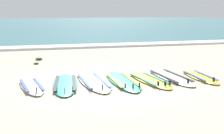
{
  "coord_description": "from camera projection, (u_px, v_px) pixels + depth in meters",
  "views": [
    {
      "loc": [
        -1.93,
        -7.46,
        1.84
      ],
      "look_at": [
        0.49,
        1.0,
        0.25
      ],
      "focal_mm": 50.37,
      "sensor_mm": 36.0,
      "label": 1
    }
  ],
  "objects": [
    {
      "name": "seaweed_clump_mid_sand",
      "position": [
        39.0,
        59.0,
        11.77
      ],
      "size": [
        0.27,
        0.22,
        0.09
      ],
      "primitive_type": "ellipsoid",
      "color": "#384723",
      "rests_on": "ground"
    },
    {
      "name": "surfboard_1",
      "position": [
        65.0,
        84.0,
        7.81
      ],
      "size": [
        0.95,
        2.49,
        0.18
      ],
      "color": "#2DB793",
      "rests_on": "ground"
    },
    {
      "name": "seaweed_clump_near_shoreline",
      "position": [
        36.0,
        63.0,
        10.86
      ],
      "size": [
        0.19,
        0.15,
        0.07
      ],
      "primitive_type": "ellipsoid",
      "color": "#384723",
      "rests_on": "ground"
    },
    {
      "name": "sea",
      "position": [
        36.0,
        24.0,
        43.47
      ],
      "size": [
        80.0,
        60.0,
        0.1
      ],
      "primitive_type": "cube",
      "color": "teal",
      "rests_on": "ground"
    },
    {
      "name": "wave_foam_strip",
      "position": [
        63.0,
        47.0,
        15.63
      ],
      "size": [
        80.0,
        1.15,
        0.11
      ],
      "primitive_type": "cube",
      "color": "white",
      "rests_on": "ground"
    },
    {
      "name": "surfboard_3",
      "position": [
        122.0,
        81.0,
        8.16
      ],
      "size": [
        0.75,
        2.51,
        0.18
      ],
      "color": "#2DB793",
      "rests_on": "ground"
    },
    {
      "name": "ground_plane",
      "position": [
        104.0,
        84.0,
        7.91
      ],
      "size": [
        80.0,
        80.0,
        0.0
      ],
      "primitive_type": "plane",
      "color": "#B7AD93"
    },
    {
      "name": "surfboard_5",
      "position": [
        170.0,
        77.0,
        8.67
      ],
      "size": [
        0.62,
        2.48,
        0.18
      ],
      "color": "white",
      "rests_on": "ground"
    },
    {
      "name": "surfboard_6",
      "position": [
        200.0,
        77.0,
        8.67
      ],
      "size": [
        0.66,
        1.99,
        0.18
      ],
      "color": "yellow",
      "rests_on": "ground"
    },
    {
      "name": "surfboard_4",
      "position": [
        149.0,
        80.0,
        8.29
      ],
      "size": [
        0.68,
        2.27,
        0.18
      ],
      "color": "yellow",
      "rests_on": "ground"
    },
    {
      "name": "surfboard_2",
      "position": [
        93.0,
        81.0,
        8.11
      ],
      "size": [
        0.65,
        2.57,
        0.18
      ],
      "color": "white",
      "rests_on": "ground"
    },
    {
      "name": "surfboard_0",
      "position": [
        31.0,
        86.0,
        7.58
      ],
      "size": [
        0.71,
        1.96,
        0.18
      ],
      "color": "silver",
      "rests_on": "ground"
    }
  ]
}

